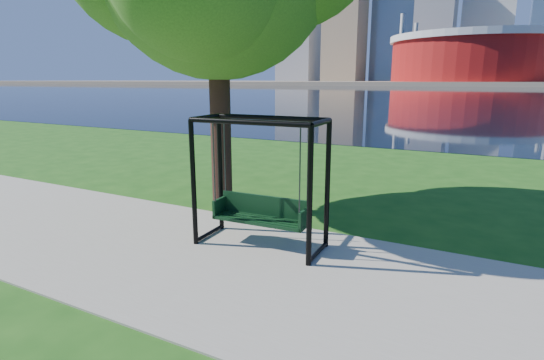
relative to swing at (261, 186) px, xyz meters
The scene contains 7 objects.
ground 1.28m from the swing, 31.78° to the right, with size 900.00×900.00×0.00m, color #1E5114.
path 1.49m from the swing, 55.43° to the right, with size 120.00×4.00×0.03m, color #9E937F.
river 101.63m from the swing, 89.66° to the left, with size 900.00×180.00×0.02m, color black.
far_bank 305.63m from the swing, 89.89° to the left, with size 900.00×228.00×2.00m, color #937F60.
stadium 235.18m from the swing, 92.29° to the left, with size 83.00×83.00×32.00m.
skyline 320.94m from the swing, 90.66° to the left, with size 392.00×66.00×96.50m.
swing is the anchor object (origin of this frame).
Camera 1 is at (2.75, -5.57, 2.77)m, focal length 28.00 mm.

